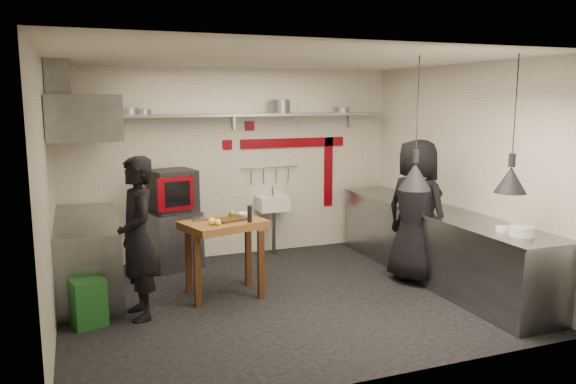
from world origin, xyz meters
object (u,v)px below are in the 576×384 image
object	(u,v)px
green_bin	(88,302)
chef_left	(138,238)
chef_right	(416,211)
prep_table	(224,258)
oven_stand	(174,239)
combi_oven	(173,190)

from	to	relation	value
green_bin	chef_left	size ratio (longest dim) A/B	0.28
chef_left	chef_right	distance (m)	3.47
prep_table	chef_left	xyz separation A→B (m)	(-1.03, -0.34, 0.42)
oven_stand	chef_right	world-z (taller)	chef_right
chef_left	chef_right	xyz separation A→B (m)	(3.47, -0.03, 0.04)
prep_table	chef_right	world-z (taller)	chef_right
prep_table	oven_stand	bearing A→B (deg)	88.05
oven_stand	green_bin	xyz separation A→B (m)	(-1.20, -1.74, -0.15)
chef_right	oven_stand	bearing A→B (deg)	38.11
combi_oven	green_bin	distance (m)	2.31
oven_stand	combi_oven	xyz separation A→B (m)	(0.01, 0.04, 0.69)
oven_stand	combi_oven	distance (m)	0.69
prep_table	chef_left	distance (m)	1.16
prep_table	green_bin	bearing A→B (deg)	176.21
green_bin	prep_table	size ratio (longest dim) A/B	0.54
oven_stand	chef_left	distance (m)	1.89
green_bin	chef_left	bearing A→B (deg)	3.48
combi_oven	chef_right	distance (m)	3.32
prep_table	chef_left	bearing A→B (deg)	-178.95
oven_stand	combi_oven	bearing A→B (deg)	60.45
chef_right	chef_left	bearing A→B (deg)	69.33
oven_stand	combi_oven	world-z (taller)	combi_oven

